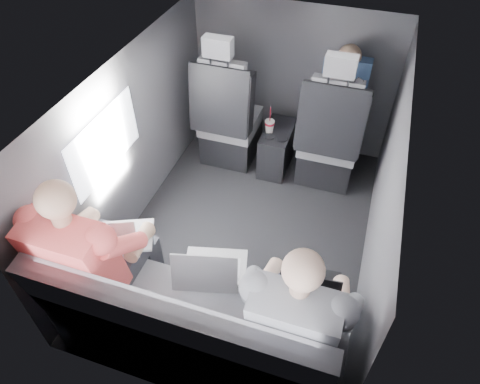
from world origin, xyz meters
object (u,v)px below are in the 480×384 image
(laptop_black, at_px, (310,287))
(passenger_rear_left, at_px, (95,255))
(front_seat_left, at_px, (228,123))
(passenger_rear_right, at_px, (297,315))
(passenger_front_right, at_px, (343,92))
(laptop_silver, at_px, (212,269))
(laptop_white, at_px, (118,238))
(center_console, at_px, (277,148))
(soda_cup, at_px, (270,126))
(rear_bench, at_px, (191,331))
(front_seat_right, at_px, (329,143))

(laptop_black, height_order, passenger_rear_left, passenger_rear_left)
(front_seat_left, relative_size, laptop_black, 3.81)
(laptop_black, relative_size, passenger_rear_right, 0.27)
(passenger_rear_right, bearing_deg, passenger_front_right, 92.72)
(laptop_silver, bearing_deg, passenger_rear_left, -168.53)
(laptop_black, xyz_separation_m, passenger_rear_left, (-1.20, -0.19, 0.02))
(passenger_rear_left, bearing_deg, laptop_silver, 11.47)
(laptop_white, relative_size, passenger_front_right, 0.62)
(laptop_white, distance_m, passenger_rear_left, 0.17)
(laptop_silver, distance_m, passenger_front_right, 1.98)
(center_console, bearing_deg, soda_cup, -143.53)
(passenger_rear_left, bearing_deg, center_console, 71.87)
(front_seat_left, bearing_deg, passenger_rear_right, -60.57)
(passenger_rear_right, bearing_deg, laptop_white, 171.79)
(front_seat_left, distance_m, rear_bench, 1.96)
(laptop_silver, bearing_deg, rear_bench, -103.09)
(soda_cup, xyz_separation_m, laptop_white, (-0.49, -1.63, 0.17))
(passenger_front_right, bearing_deg, soda_cup, -153.53)
(soda_cup, xyz_separation_m, laptop_black, (0.67, -1.60, 0.17))
(front_seat_left, height_order, passenger_front_right, front_seat_left)
(passenger_rear_left, distance_m, passenger_front_right, 2.33)
(front_seat_left, distance_m, laptop_white, 1.66)
(laptop_white, distance_m, laptop_black, 1.15)
(front_seat_left, bearing_deg, laptop_white, -93.67)
(center_console, distance_m, laptop_black, 1.81)
(soda_cup, distance_m, passenger_front_right, 0.66)
(front_seat_right, distance_m, laptop_silver, 1.74)
(rear_bench, relative_size, laptop_black, 4.81)
(front_seat_right, xyz_separation_m, laptop_silver, (-0.40, -1.67, 0.23))
(laptop_silver, relative_size, laptop_black, 1.21)
(center_console, xyz_separation_m, passenger_rear_left, (-0.60, -1.85, 0.45))
(laptop_white, bearing_deg, front_seat_right, 58.57)
(center_console, xyz_separation_m, soda_cup, (-0.07, -0.05, 0.26))
(front_seat_left, distance_m, laptop_silver, 1.76)
(front_seat_left, distance_m, front_seat_right, 0.90)
(front_seat_right, relative_size, passenger_front_right, 1.77)
(passenger_rear_left, distance_m, passenger_rear_right, 1.17)
(soda_cup, distance_m, laptop_white, 1.71)
(laptop_white, height_order, laptop_black, laptop_white)
(rear_bench, distance_m, passenger_rear_left, 0.70)
(rear_bench, bearing_deg, laptop_silver, 76.91)
(center_console, distance_m, soda_cup, 0.28)
(passenger_front_right, bearing_deg, laptop_white, -118.35)
(rear_bench, bearing_deg, laptop_black, 25.65)
(laptop_white, bearing_deg, center_console, 71.75)
(front_seat_left, bearing_deg, rear_bench, -76.69)
(rear_bench, relative_size, soda_cup, 6.38)
(laptop_black, bearing_deg, soda_cup, 112.59)
(laptop_black, xyz_separation_m, passenger_rear_right, (-0.03, -0.19, 0.01))
(center_console, bearing_deg, front_seat_right, -5.07)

